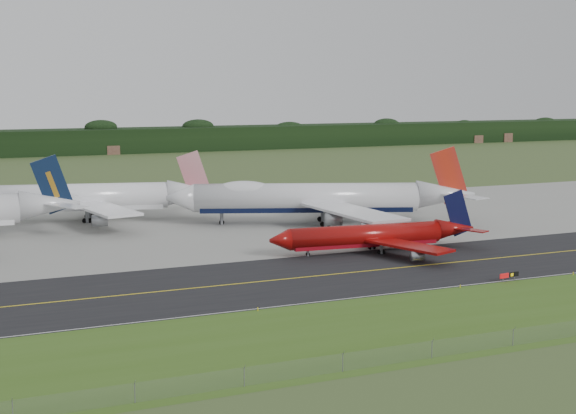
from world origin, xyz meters
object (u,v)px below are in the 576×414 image
at_px(jet_red_737, 376,236).
at_px(jet_star_tail, 87,198).
at_px(taxiway_sign, 509,275).
at_px(jet_ba_747, 317,198).

height_order(jet_red_737, jet_star_tail, jet_star_tail).
distance_m(jet_red_737, taxiway_sign, 31.46).
height_order(jet_ba_747, taxiway_sign, jet_ba_747).
distance_m(jet_star_tail, taxiway_sign, 106.57).
relative_size(jet_ba_747, jet_red_737, 1.63).
height_order(jet_ba_747, jet_red_737, jet_ba_747).
bearing_deg(jet_star_tail, jet_red_737, -52.07).
bearing_deg(taxiway_sign, jet_red_737, 106.46).
bearing_deg(jet_red_737, taxiway_sign, -73.54).
xyz_separation_m(jet_red_737, jet_star_tail, (-47.11, 60.46, 2.37)).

